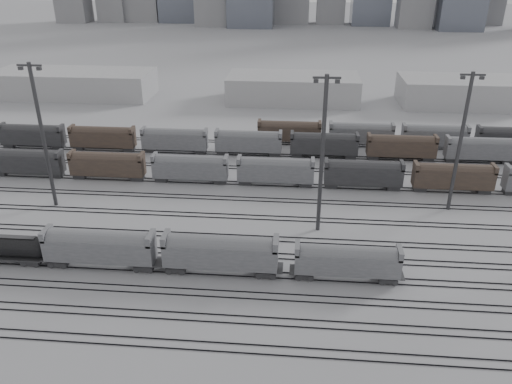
# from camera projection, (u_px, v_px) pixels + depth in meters

# --- Properties ---
(ground) EXTENTS (900.00, 900.00, 0.00)m
(ground) POSITION_uv_depth(u_px,v_px,m) (207.00, 276.00, 71.08)
(ground) COLOR #ACACB0
(ground) RESTS_ON ground
(tracks) EXTENTS (220.00, 71.50, 0.16)m
(tracks) POSITION_uv_depth(u_px,v_px,m) (225.00, 217.00, 86.77)
(tracks) COLOR black
(tracks) RESTS_ON ground
(hopper_car_a) EXTENTS (16.09, 3.20, 5.76)m
(hopper_car_a) POSITION_uv_depth(u_px,v_px,m) (100.00, 246.00, 71.70)
(hopper_car_a) COLOR #252628
(hopper_car_a) RESTS_ON ground
(hopper_car_b) EXTENTS (16.32, 3.24, 5.84)m
(hopper_car_b) POSITION_uv_depth(u_px,v_px,m) (220.00, 251.00, 70.27)
(hopper_car_b) COLOR #252628
(hopper_car_b) RESTS_ON ground
(hopper_car_c) EXTENTS (14.59, 2.90, 5.22)m
(hopper_car_c) POSITION_uv_depth(u_px,v_px,m) (347.00, 260.00, 69.01)
(hopper_car_c) COLOR #252628
(hopper_car_c) RESTS_ON ground
(light_mast_b) EXTENTS (4.13, 0.66, 25.79)m
(light_mast_b) POSITION_uv_depth(u_px,v_px,m) (42.00, 134.00, 85.35)
(light_mast_b) COLOR #373739
(light_mast_b) RESTS_ON ground
(light_mast_c) EXTENTS (4.13, 0.66, 25.81)m
(light_mast_c) POSITION_uv_depth(u_px,v_px,m) (322.00, 153.00, 77.19)
(light_mast_c) COLOR #373739
(light_mast_c) RESTS_ON ground
(light_mast_d) EXTENTS (3.94, 0.63, 24.62)m
(light_mast_d) POSITION_uv_depth(u_px,v_px,m) (461.00, 140.00, 84.08)
(light_mast_d) COLOR #373739
(light_mast_d) RESTS_ON ground
(bg_string_near) EXTENTS (151.00, 3.00, 5.60)m
(bg_string_near) POSITION_uv_depth(u_px,v_px,m) (276.00, 172.00, 97.98)
(bg_string_near) COLOR slate
(bg_string_near) RESTS_ON ground
(bg_string_mid) EXTENTS (151.00, 3.00, 5.60)m
(bg_string_mid) POSITION_uv_depth(u_px,v_px,m) (324.00, 145.00, 111.56)
(bg_string_mid) COLOR #252628
(bg_string_mid) RESTS_ON ground
(bg_string_far) EXTENTS (66.00, 3.00, 5.60)m
(bg_string_far) POSITION_uv_depth(u_px,v_px,m) (398.00, 136.00, 117.34)
(bg_string_far) COLOR #4C3D30
(bg_string_far) RESTS_ON ground
(warehouse_left) EXTENTS (50.00, 18.00, 8.00)m
(warehouse_left) POSITION_uv_depth(u_px,v_px,m) (74.00, 84.00, 159.51)
(warehouse_left) COLOR #AFAFB2
(warehouse_left) RESTS_ON ground
(warehouse_mid) EXTENTS (40.00, 18.00, 8.00)m
(warehouse_mid) POSITION_uv_depth(u_px,v_px,m) (293.00, 88.00, 153.91)
(warehouse_mid) COLOR #AFAFB2
(warehouse_mid) RESTS_ON ground
(warehouse_right) EXTENTS (35.00, 18.00, 8.00)m
(warehouse_right) POSITION_uv_depth(u_px,v_px,m) (459.00, 92.00, 149.90)
(warehouse_right) COLOR #AFAFB2
(warehouse_right) RESTS_ON ground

